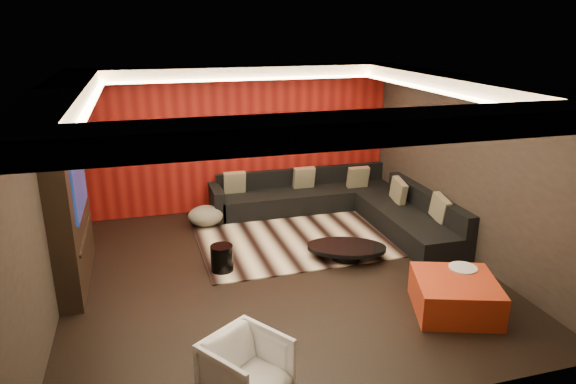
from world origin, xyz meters
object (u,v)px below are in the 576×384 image
object	(u,v)px
drum_stool	(222,258)
white_side_table	(461,283)
orange_ottoman	(455,295)
armchair	(246,369)
sectional_sofa	(342,205)
coffee_table	(346,252)

from	to	relation	value
drum_stool	white_side_table	world-z (taller)	white_side_table
white_side_table	orange_ottoman	distance (m)	0.37
armchair	sectional_sofa	bearing A→B (deg)	23.34
orange_ottoman	sectional_sofa	world-z (taller)	sectional_sofa
white_side_table	sectional_sofa	world-z (taller)	sectional_sofa
coffee_table	drum_stool	xyz separation A→B (m)	(-1.94, 0.12, 0.09)
drum_stool	armchair	bearing A→B (deg)	-94.02
drum_stool	orange_ottoman	world-z (taller)	orange_ottoman
coffee_table	sectional_sofa	xyz separation A→B (m)	(0.61, 1.70, 0.14)
drum_stool	white_side_table	xyz separation A→B (m)	(2.96, -1.67, 0.02)
orange_ottoman	armchair	bearing A→B (deg)	-163.46
coffee_table	drum_stool	bearing A→B (deg)	176.43
armchair	drum_stool	bearing A→B (deg)	51.46
orange_ottoman	armchair	world-z (taller)	armchair
armchair	sectional_sofa	world-z (taller)	sectional_sofa
drum_stool	orange_ottoman	size ratio (longest dim) A/B	0.39
armchair	sectional_sofa	xyz separation A→B (m)	(2.74, 4.36, -0.07)
orange_ottoman	drum_stool	bearing A→B (deg)	144.46
sectional_sofa	orange_ottoman	bearing A→B (deg)	-87.56
white_side_table	orange_ottoman	bearing A→B (deg)	-135.76
armchair	sectional_sofa	distance (m)	5.16
white_side_table	armchair	xyz separation A→B (m)	(-3.15, -1.11, 0.10)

